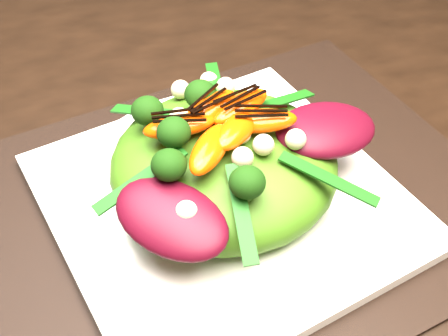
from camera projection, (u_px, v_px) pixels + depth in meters
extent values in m
cube|color=black|center=(443.00, 89.00, 0.69)|extent=(1.60, 0.90, 0.75)
cube|color=black|center=(224.00, 206.00, 0.53)|extent=(0.54, 0.46, 0.00)
cube|color=white|center=(224.00, 200.00, 0.52)|extent=(0.35, 0.35, 0.01)
cylinder|color=white|center=(224.00, 188.00, 0.51)|extent=(0.30, 0.30, 0.02)
ellipsoid|color=#426F14|center=(224.00, 164.00, 0.49)|extent=(0.20, 0.20, 0.06)
ellipsoid|color=#3E0612|center=(326.00, 130.00, 0.49)|extent=(0.10, 0.07, 0.02)
ellipsoid|color=#EF3C03|center=(215.00, 107.00, 0.48)|extent=(0.06, 0.04, 0.01)
sphere|color=black|center=(157.00, 104.00, 0.48)|extent=(0.05, 0.05, 0.04)
sphere|color=beige|center=(289.00, 165.00, 0.44)|extent=(0.02, 0.02, 0.02)
cube|color=black|center=(215.00, 99.00, 0.48)|extent=(0.04, 0.02, 0.00)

